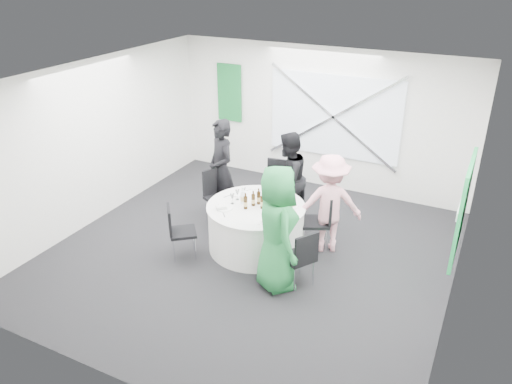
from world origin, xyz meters
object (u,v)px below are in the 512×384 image
at_px(person_man_back_left, 221,169).
at_px(person_woman_green, 277,229).
at_px(chair_front_right, 301,255).
at_px(clear_water_bottle, 243,197).
at_px(person_woman_pink, 329,204).
at_px(green_water_bottle, 269,200).
at_px(chair_back, 277,184).
at_px(chair_back_right, 321,217).
at_px(chair_back_left, 217,192).
at_px(banquet_table, 256,227).
at_px(chair_front_left, 177,228).
at_px(person_man_back, 288,179).

height_order(person_man_back_left, person_woman_green, person_woman_green).
xyz_separation_m(chair_front_right, clear_water_bottle, (-1.26, 0.63, 0.34)).
height_order(person_woman_pink, green_water_bottle, person_woman_pink).
height_order(chair_back, person_woman_pink, person_woman_pink).
relative_size(person_woman_pink, clear_water_bottle, 5.87).
relative_size(chair_back_right, person_man_back_left, 0.54).
xyz_separation_m(chair_back_right, chair_front_right, (0.12, -1.10, -0.04)).
distance_m(person_man_back_left, clear_water_bottle, 1.13).
bearing_deg(chair_back_left, chair_back, -22.89).
distance_m(banquet_table, person_man_back_left, 1.39).
xyz_separation_m(chair_back_right, person_woman_green, (-0.21, -1.22, 0.35)).
distance_m(chair_back_left, chair_front_left, 1.29).
bearing_deg(person_woman_pink, chair_back_left, -26.02).
height_order(chair_back_right, person_man_back_left, person_man_back_left).
relative_size(person_man_back, green_water_bottle, 5.10).
distance_m(person_woman_green, clear_water_bottle, 1.20).
distance_m(chair_back_left, chair_back_right, 1.94).
distance_m(chair_back_left, person_man_back_left, 0.41).
height_order(chair_back_left, person_man_back_left, person_man_back_left).
height_order(chair_back_right, person_woman_pink, person_woman_pink).
bearing_deg(chair_back_left, chair_front_right, -92.77).
bearing_deg(chair_front_right, person_woman_pink, -147.72).
distance_m(chair_back, person_man_back, 0.41).
bearing_deg(chair_back_right, chair_back_left, -117.93).
xyz_separation_m(person_man_back_left, green_water_bottle, (1.26, -0.71, -0.01)).
bearing_deg(banquet_table, person_man_back, 84.64).
bearing_deg(chair_front_right, chair_back_right, -141.99).
bearing_deg(banquet_table, chair_back_right, 26.30).
height_order(banquet_table, chair_back, chair_back).
distance_m(chair_front_right, person_woman_green, 0.53).
bearing_deg(chair_back_left, banquet_table, -90.00).
relative_size(person_man_back, person_woman_pink, 1.03).
xyz_separation_m(person_man_back, clear_water_bottle, (-0.32, -1.05, 0.04)).
bearing_deg(chair_back_left, person_woman_green, -99.93).
bearing_deg(clear_water_bottle, person_man_back_left, 137.66).
bearing_deg(person_woman_pink, chair_front_left, 7.04).
distance_m(banquet_table, clear_water_bottle, 0.53).
bearing_deg(chair_back, person_woman_green, -74.46).
bearing_deg(green_water_bottle, person_woman_pink, 28.89).
bearing_deg(clear_water_bottle, person_woman_green, -38.93).
relative_size(chair_front_left, clear_water_bottle, 3.18).
xyz_separation_m(chair_back_left, chair_front_right, (2.05, -1.16, -0.04)).
relative_size(chair_back_right, person_woman_pink, 0.60).
distance_m(chair_back_right, person_man_back_left, 2.03).
relative_size(person_man_back_left, clear_water_bottle, 6.54).
distance_m(chair_back, person_man_back_left, 1.04).
relative_size(chair_back, chair_front_left, 1.17).
distance_m(chair_back, chair_front_right, 2.23).
distance_m(chair_front_left, green_water_bottle, 1.48).
xyz_separation_m(banquet_table, person_man_back, (0.10, 1.03, 0.45)).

